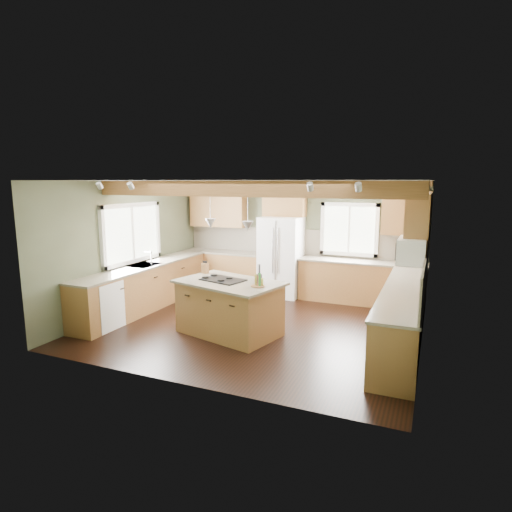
% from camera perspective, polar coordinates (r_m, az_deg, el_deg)
% --- Properties ---
extents(floor, '(5.60, 5.60, 0.00)m').
position_cam_1_polar(floor, '(7.90, 0.13, -9.17)').
color(floor, black).
rests_on(floor, ground).
extents(ceiling, '(5.60, 5.60, 0.00)m').
position_cam_1_polar(ceiling, '(7.47, 0.13, 10.04)').
color(ceiling, silver).
rests_on(ceiling, wall_back).
extents(wall_back, '(5.60, 0.00, 5.60)m').
position_cam_1_polar(wall_back, '(9.90, 5.75, 2.42)').
color(wall_back, '#434933').
rests_on(wall_back, ground).
extents(wall_left, '(0.00, 5.00, 5.00)m').
position_cam_1_polar(wall_left, '(9.02, -16.49, 1.33)').
color(wall_left, '#434933').
rests_on(wall_left, ground).
extents(wall_right, '(0.00, 5.00, 5.00)m').
position_cam_1_polar(wall_right, '(7.00, 21.77, -1.38)').
color(wall_right, '#434933').
rests_on(wall_right, ground).
extents(ceiling_beam, '(5.55, 0.26, 0.26)m').
position_cam_1_polar(ceiling_beam, '(6.93, -1.76, 8.96)').
color(ceiling_beam, brown).
rests_on(ceiling_beam, ceiling).
extents(soffit_trim, '(5.55, 0.20, 0.10)m').
position_cam_1_polar(soffit_trim, '(9.72, 5.70, 9.62)').
color(soffit_trim, brown).
rests_on(soffit_trim, ceiling).
extents(backsplash_back, '(5.58, 0.03, 0.58)m').
position_cam_1_polar(backsplash_back, '(9.90, 5.72, 1.90)').
color(backsplash_back, brown).
rests_on(backsplash_back, wall_back).
extents(backsplash_right, '(0.03, 3.70, 0.58)m').
position_cam_1_polar(backsplash_right, '(7.07, 21.61, -2.01)').
color(backsplash_right, brown).
rests_on(backsplash_right, wall_right).
extents(base_cab_back_left, '(2.02, 0.60, 0.88)m').
position_cam_1_polar(base_cab_back_left, '(10.44, -4.25, -1.95)').
color(base_cab_back_left, brown).
rests_on(base_cab_back_left, floor).
extents(counter_back_left, '(2.06, 0.64, 0.04)m').
position_cam_1_polar(counter_back_left, '(10.36, -4.29, 0.54)').
color(counter_back_left, brown).
rests_on(counter_back_left, base_cab_back_left).
extents(base_cab_back_right, '(2.62, 0.60, 0.88)m').
position_cam_1_polar(base_cab_back_right, '(9.44, 13.80, -3.50)').
color(base_cab_back_right, brown).
rests_on(base_cab_back_right, floor).
extents(counter_back_right, '(2.66, 0.64, 0.04)m').
position_cam_1_polar(counter_back_right, '(9.34, 13.91, -0.76)').
color(counter_back_right, brown).
rests_on(counter_back_right, base_cab_back_right).
extents(base_cab_left, '(0.60, 3.70, 0.88)m').
position_cam_1_polar(base_cab_left, '(9.04, -14.55, -4.12)').
color(base_cab_left, brown).
rests_on(base_cab_left, floor).
extents(counter_left, '(0.64, 3.74, 0.04)m').
position_cam_1_polar(counter_left, '(8.94, -14.68, -1.26)').
color(counter_left, brown).
rests_on(counter_left, base_cab_left).
extents(base_cab_right, '(0.60, 3.70, 0.88)m').
position_cam_1_polar(base_cab_right, '(7.27, 18.95, -7.81)').
color(base_cab_right, brown).
rests_on(base_cab_right, floor).
extents(counter_right, '(0.64, 3.74, 0.04)m').
position_cam_1_polar(counter_right, '(7.15, 19.16, -4.29)').
color(counter_right, brown).
rests_on(counter_right, base_cab_right).
extents(upper_cab_back_left, '(1.40, 0.35, 0.90)m').
position_cam_1_polar(upper_cab_back_left, '(10.44, -5.03, 6.41)').
color(upper_cab_back_left, brown).
rests_on(upper_cab_back_left, wall_back).
extents(upper_cab_over_fridge, '(0.96, 0.35, 0.70)m').
position_cam_1_polar(upper_cab_over_fridge, '(9.75, 3.83, 7.35)').
color(upper_cab_over_fridge, brown).
rests_on(upper_cab_over_fridge, wall_back).
extents(upper_cab_right, '(0.35, 2.20, 0.90)m').
position_cam_1_polar(upper_cab_right, '(7.81, 20.96, 4.60)').
color(upper_cab_right, brown).
rests_on(upper_cab_right, wall_right).
extents(upper_cab_back_corner, '(0.90, 0.35, 0.90)m').
position_cam_1_polar(upper_cab_back_corner, '(9.25, 19.29, 5.44)').
color(upper_cab_back_corner, brown).
rests_on(upper_cab_back_corner, wall_back).
extents(window_left, '(0.04, 1.60, 1.05)m').
position_cam_1_polar(window_left, '(9.02, -16.27, 2.94)').
color(window_left, white).
rests_on(window_left, wall_left).
extents(window_back, '(1.10, 0.04, 1.00)m').
position_cam_1_polar(window_back, '(9.58, 12.34, 3.50)').
color(window_back, white).
rests_on(window_back, wall_back).
extents(sink, '(0.50, 0.65, 0.03)m').
position_cam_1_polar(sink, '(8.94, -14.68, -1.23)').
color(sink, '#262628').
rests_on(sink, counter_left).
extents(faucet, '(0.02, 0.02, 0.28)m').
position_cam_1_polar(faucet, '(8.81, -13.79, -0.40)').
color(faucet, '#B2B2B7').
rests_on(faucet, sink).
extents(dishwasher, '(0.60, 0.60, 0.84)m').
position_cam_1_polar(dishwasher, '(8.08, -20.11, -6.16)').
color(dishwasher, white).
rests_on(dishwasher, floor).
extents(oven, '(0.60, 0.72, 0.84)m').
position_cam_1_polar(oven, '(6.05, 17.92, -11.48)').
color(oven, white).
rests_on(oven, floor).
extents(microwave, '(0.40, 0.70, 0.38)m').
position_cam_1_polar(microwave, '(6.92, 20.07, 0.70)').
color(microwave, white).
rests_on(microwave, wall_right).
extents(pendant_left, '(0.18, 0.18, 0.16)m').
position_cam_1_polar(pendant_left, '(7.35, -6.09, 4.36)').
color(pendant_left, '#B2B2B7').
rests_on(pendant_left, ceiling).
extents(pendant_right, '(0.18, 0.18, 0.16)m').
position_cam_1_polar(pendant_right, '(6.82, -1.12, 3.98)').
color(pendant_right, '#B2B2B7').
rests_on(pendant_right, ceiling).
extents(refrigerator, '(0.90, 0.74, 1.80)m').
position_cam_1_polar(refrigerator, '(9.70, 3.35, -0.09)').
color(refrigerator, white).
rests_on(refrigerator, floor).
extents(island, '(1.82, 1.37, 0.88)m').
position_cam_1_polar(island, '(7.37, -3.57, -7.03)').
color(island, brown).
rests_on(island, floor).
extents(island_top, '(1.96, 1.50, 0.04)m').
position_cam_1_polar(island_top, '(7.25, -3.61, -3.55)').
color(island_top, brown).
rests_on(island_top, island).
extents(cooktop, '(0.80, 0.63, 0.02)m').
position_cam_1_polar(cooktop, '(7.33, -4.42, -3.17)').
color(cooktop, black).
rests_on(cooktop, island_top).
extents(knife_block, '(0.13, 0.10, 0.19)m').
position_cam_1_polar(knife_block, '(7.88, -6.81, -1.63)').
color(knife_block, brown).
rests_on(knife_block, island_top).
extents(utensil_crock, '(0.14, 0.14, 0.14)m').
position_cam_1_polar(utensil_crock, '(7.10, 0.39, -3.04)').
color(utensil_crock, '#3E3731').
rests_on(utensil_crock, island_top).
extents(bottle_tray, '(0.32, 0.32, 0.21)m').
position_cam_1_polar(bottle_tray, '(6.86, 0.25, -3.22)').
color(bottle_tray, brown).
rests_on(bottle_tray, island_top).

